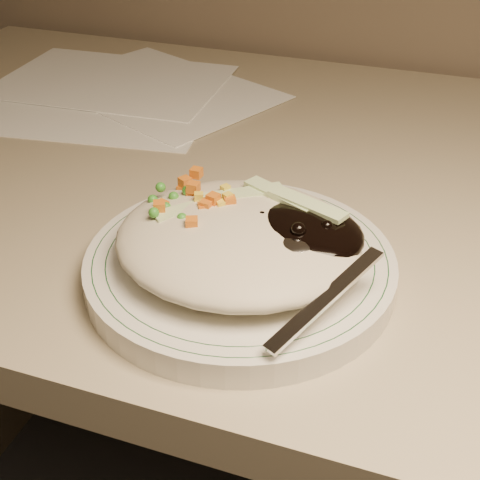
% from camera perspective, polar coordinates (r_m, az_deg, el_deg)
% --- Properties ---
extents(desk, '(1.40, 0.70, 0.74)m').
position_cam_1_polar(desk, '(0.81, 10.40, -7.78)').
color(desk, gray).
rests_on(desk, ground).
extents(plate, '(0.25, 0.25, 0.02)m').
position_cam_1_polar(plate, '(0.54, 0.00, -2.32)').
color(plate, silver).
rests_on(plate, desk).
extents(plate_rim, '(0.23, 0.23, 0.00)m').
position_cam_1_polar(plate_rim, '(0.53, 0.00, -1.44)').
color(plate_rim, '#144723').
rests_on(plate_rim, plate).
extents(meal, '(0.21, 0.19, 0.05)m').
position_cam_1_polar(meal, '(0.52, 0.42, 0.39)').
color(meal, '#BBB397').
rests_on(meal, plate).
extents(papers, '(0.41, 0.36, 0.00)m').
position_cam_1_polar(papers, '(0.92, -10.04, 12.34)').
color(papers, white).
rests_on(papers, desk).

